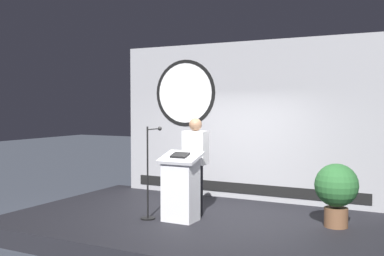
% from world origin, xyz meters
% --- Properties ---
extents(ground_plane, '(40.00, 40.00, 0.00)m').
position_xyz_m(ground_plane, '(0.00, 0.00, 0.00)').
color(ground_plane, '#383D47').
extents(stage_platform, '(6.40, 4.00, 0.30)m').
position_xyz_m(stage_platform, '(0.00, 0.00, 0.15)').
color(stage_platform, black).
rests_on(stage_platform, ground).
extents(banner_display, '(5.41, 0.12, 3.14)m').
position_xyz_m(banner_display, '(-0.04, 1.85, 1.88)').
color(banner_display, '#9E9EA3').
rests_on(banner_display, stage_platform).
extents(podium, '(0.64, 0.49, 1.13)m').
position_xyz_m(podium, '(-0.26, -0.30, 0.84)').
color(podium, silver).
rests_on(podium, stage_platform).
extents(speaker_person, '(0.40, 0.26, 1.66)m').
position_xyz_m(speaker_person, '(-0.23, 0.18, 1.15)').
color(speaker_person, black).
rests_on(speaker_person, stage_platform).
extents(microphone_stand, '(0.24, 0.54, 1.53)m').
position_xyz_m(microphone_stand, '(-0.80, -0.40, 0.84)').
color(microphone_stand, black).
rests_on(microphone_stand, stage_platform).
extents(potted_plant, '(0.67, 0.67, 0.98)m').
position_xyz_m(potted_plant, '(2.05, 0.48, 0.89)').
color(potted_plant, brown).
rests_on(potted_plant, stage_platform).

